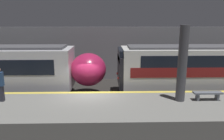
% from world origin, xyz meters
% --- Properties ---
extents(ground_plane, '(120.00, 120.00, 0.00)m').
position_xyz_m(ground_plane, '(0.00, 0.00, 0.00)').
color(ground_plane, '#282623').
extents(platform, '(40.00, 4.01, 1.07)m').
position_xyz_m(platform, '(0.00, -2.01, 0.53)').
color(platform, slate).
rests_on(platform, ground).
extents(station_rear_barrier, '(50.00, 0.15, 4.64)m').
position_xyz_m(station_rear_barrier, '(0.00, 6.75, 2.32)').
color(station_rear_barrier, gray).
rests_on(station_rear_barrier, ground).
extents(support_pillar_near, '(0.47, 0.47, 3.91)m').
position_xyz_m(support_pillar_near, '(4.84, -1.55, 3.02)').
color(support_pillar_near, '#47474C').
rests_on(support_pillar_near, platform).
extents(person_waiting, '(0.38, 0.24, 1.79)m').
position_xyz_m(person_waiting, '(-4.49, -1.41, 2.02)').
color(person_waiting, '#2D2D38').
rests_on(person_waiting, platform).
extents(platform_bench, '(1.50, 0.40, 0.45)m').
position_xyz_m(platform_bench, '(6.30, -1.53, 1.40)').
color(platform_bench, slate).
rests_on(platform_bench, platform).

